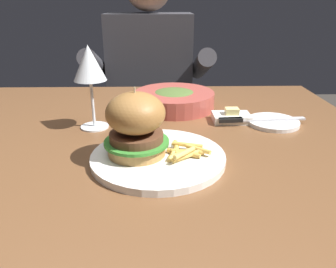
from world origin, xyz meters
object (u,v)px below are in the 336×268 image
object	(u,v)px
main_plate	(158,157)
bread_plate	(273,122)
burger_sandwich	(137,124)
butter_dish	(231,117)
table_knife	(254,120)
wine_glass	(89,66)
diner_person	(150,109)
soup_bowl	(174,99)

from	to	relation	value
main_plate	bread_plate	xyz separation A→B (m)	(0.29, 0.20, -0.00)
bread_plate	burger_sandwich	bearing A→B (deg)	-149.73
burger_sandwich	butter_dish	world-z (taller)	burger_sandwich
bread_plate	table_knife	bearing A→B (deg)	-175.55
burger_sandwich	wine_glass	size ratio (longest dim) A/B	0.67
main_plate	butter_dish	bearing A→B (deg)	49.19
burger_sandwich	bread_plate	bearing A→B (deg)	30.27
butter_dish	diner_person	xyz separation A→B (m)	(-0.23, 0.65, -0.19)
table_knife	butter_dish	size ratio (longest dim) A/B	2.34
bread_plate	table_knife	size ratio (longest dim) A/B	0.58
butter_dish	main_plate	bearing A→B (deg)	-130.81
table_knife	soup_bowl	size ratio (longest dim) A/B	0.97
butter_dish	diner_person	distance (m)	0.71
wine_glass	table_knife	world-z (taller)	wine_glass
diner_person	table_knife	bearing A→B (deg)	-67.13
wine_glass	main_plate	bearing A→B (deg)	-49.23
butter_dish	soup_bowl	xyz separation A→B (m)	(-0.14, 0.12, 0.01)
butter_dish	table_knife	bearing A→B (deg)	-26.28
butter_dish	burger_sandwich	bearing A→B (deg)	-136.71
butter_dish	wine_glass	bearing A→B (deg)	-174.20
table_knife	butter_dish	world-z (taller)	butter_dish
bread_plate	butter_dish	xyz separation A→B (m)	(-0.10, 0.02, 0.01)
bread_plate	butter_dish	distance (m)	0.11
diner_person	wine_glass	bearing A→B (deg)	-99.62
bread_plate	wine_glass	bearing A→B (deg)	-178.26
wine_glass	soup_bowl	bearing A→B (deg)	37.02
wine_glass	table_knife	xyz separation A→B (m)	(0.40, 0.01, -0.14)
table_knife	diner_person	distance (m)	0.75
main_plate	bread_plate	world-z (taller)	main_plate
soup_bowl	diner_person	distance (m)	0.57
table_knife	diner_person	world-z (taller)	diner_person
main_plate	burger_sandwich	size ratio (longest dim) A/B	1.97
burger_sandwich	soup_bowl	xyz separation A→B (m)	(0.08, 0.33, -0.05)
main_plate	wine_glass	size ratio (longest dim) A/B	1.32
soup_bowl	main_plate	bearing A→B (deg)	-97.58
main_plate	butter_dish	xyz separation A→B (m)	(0.19, 0.22, 0.00)
butter_dish	bread_plate	bearing A→B (deg)	-11.90
main_plate	soup_bowl	size ratio (longest dim) A/B	1.14
wine_glass	soup_bowl	world-z (taller)	wine_glass
table_knife	butter_dish	xyz separation A→B (m)	(-0.05, 0.03, -0.00)
main_plate	table_knife	world-z (taller)	table_knife
soup_bowl	diner_person	world-z (taller)	diner_person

